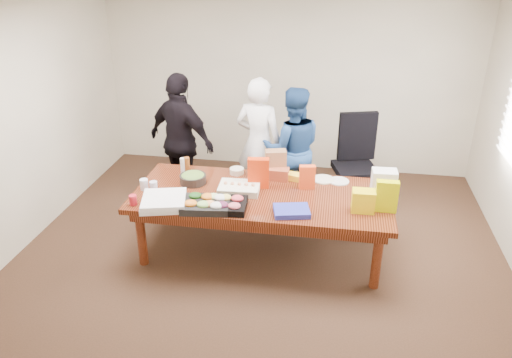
% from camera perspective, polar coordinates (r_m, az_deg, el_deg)
% --- Properties ---
extents(floor, '(5.50, 5.00, 0.02)m').
position_cam_1_polar(floor, '(5.78, 0.63, -8.41)').
color(floor, '#47301E').
rests_on(floor, ground).
extents(ceiling, '(5.50, 5.00, 0.02)m').
position_cam_1_polar(ceiling, '(4.82, 0.79, 19.49)').
color(ceiling, white).
rests_on(ceiling, wall_back).
extents(wall_back, '(5.50, 0.04, 2.70)m').
position_cam_1_polar(wall_back, '(7.51, 3.71, 11.10)').
color(wall_back, beige).
rests_on(wall_back, floor).
extents(wall_front, '(5.50, 0.04, 2.70)m').
position_cam_1_polar(wall_front, '(3.01, -6.90, -13.12)').
color(wall_front, beige).
rests_on(wall_front, floor).
extents(wall_left, '(0.04, 5.00, 2.70)m').
position_cam_1_polar(wall_left, '(6.17, -25.55, 5.38)').
color(wall_left, beige).
rests_on(wall_left, floor).
extents(conference_table, '(2.80, 1.20, 0.75)m').
position_cam_1_polar(conference_table, '(5.57, 0.65, -5.12)').
color(conference_table, '#4C1C0F').
rests_on(conference_table, floor).
extents(office_chair, '(0.76, 0.76, 1.20)m').
position_cam_1_polar(office_chair, '(6.57, 11.40, 1.50)').
color(office_chair, black).
rests_on(office_chair, floor).
extents(person_center, '(0.71, 0.55, 1.73)m').
position_cam_1_polar(person_center, '(6.46, 0.34, 4.20)').
color(person_center, white).
rests_on(person_center, floor).
extents(person_right, '(0.90, 0.77, 1.63)m').
position_cam_1_polar(person_right, '(6.41, 4.19, 3.48)').
color(person_right, navy).
rests_on(person_right, floor).
extents(person_left, '(1.13, 0.85, 1.78)m').
position_cam_1_polar(person_left, '(6.52, -8.59, 4.35)').
color(person_left, black).
rests_on(person_left, floor).
extents(veggie_tray, '(0.53, 0.44, 0.07)m').
position_cam_1_polar(veggie_tray, '(5.12, -5.82, -2.96)').
color(veggie_tray, black).
rests_on(veggie_tray, conference_table).
extents(fruit_tray, '(0.49, 0.39, 0.07)m').
position_cam_1_polar(fruit_tray, '(5.10, -3.75, -3.03)').
color(fruit_tray, black).
rests_on(fruit_tray, conference_table).
extents(sheet_cake, '(0.46, 0.35, 0.08)m').
position_cam_1_polar(sheet_cake, '(5.43, -1.95, -1.05)').
color(sheet_cake, white).
rests_on(sheet_cake, conference_table).
extents(salad_bowl, '(0.31, 0.31, 0.10)m').
position_cam_1_polar(salad_bowl, '(5.66, -7.29, 0.01)').
color(salad_bowl, black).
rests_on(salad_bowl, conference_table).
extents(chip_bag_blue, '(0.41, 0.34, 0.05)m').
position_cam_1_polar(chip_bag_blue, '(5.01, 4.12, -3.70)').
color(chip_bag_blue, '#2931A6').
rests_on(chip_bag_blue, conference_table).
extents(chip_bag_red, '(0.25, 0.13, 0.34)m').
position_cam_1_polar(chip_bag_red, '(5.47, 0.28, 0.70)').
color(chip_bag_red, red).
rests_on(chip_bag_red, conference_table).
extents(chip_bag_yellow, '(0.22, 0.09, 0.33)m').
position_cam_1_polar(chip_bag_yellow, '(5.15, 14.83, -1.93)').
color(chip_bag_yellow, '#D7E200').
rests_on(chip_bag_yellow, conference_table).
extents(chip_bag_orange, '(0.19, 0.11, 0.27)m').
position_cam_1_polar(chip_bag_orange, '(5.48, 5.92, 0.22)').
color(chip_bag_orange, '#EE4B1B').
rests_on(chip_bag_orange, conference_table).
extents(mayo_jar, '(0.09, 0.09, 0.14)m').
position_cam_1_polar(mayo_jar, '(5.73, 0.81, 0.80)').
color(mayo_jar, white).
rests_on(mayo_jar, conference_table).
extents(mustard_bottle, '(0.06, 0.06, 0.18)m').
position_cam_1_polar(mustard_bottle, '(5.70, -0.34, 0.91)').
color(mustard_bottle, yellow).
rests_on(mustard_bottle, conference_table).
extents(dressing_bottle, '(0.07, 0.07, 0.21)m').
position_cam_1_polar(dressing_bottle, '(5.87, -7.97, 1.53)').
color(dressing_bottle, brown).
rests_on(dressing_bottle, conference_table).
extents(ranch_bottle, '(0.08, 0.08, 0.20)m').
position_cam_1_polar(ranch_bottle, '(5.87, -8.40, 1.48)').
color(ranch_bottle, silver).
rests_on(ranch_bottle, conference_table).
extents(banana_bunch, '(0.24, 0.18, 0.07)m').
position_cam_1_polar(banana_bunch, '(5.70, 4.72, 0.23)').
color(banana_bunch, yellow).
rests_on(banana_bunch, conference_table).
extents(bread_loaf, '(0.34, 0.15, 0.13)m').
position_cam_1_polar(bread_loaf, '(5.70, 2.12, 0.62)').
color(bread_loaf, '#9C4527').
rests_on(bread_loaf, conference_table).
extents(kraft_bag, '(0.27, 0.19, 0.31)m').
position_cam_1_polar(kraft_bag, '(5.76, 2.28, 1.85)').
color(kraft_bag, '#90603E').
rests_on(kraft_bag, conference_table).
extents(red_cup, '(0.09, 0.09, 0.11)m').
position_cam_1_polar(red_cup, '(5.30, -14.00, -2.36)').
color(red_cup, red).
rests_on(red_cup, conference_table).
extents(clear_cup_a, '(0.11, 0.11, 0.12)m').
position_cam_1_polar(clear_cup_a, '(5.53, -11.73, -0.87)').
color(clear_cup_a, silver).
rests_on(clear_cup_a, conference_table).
extents(clear_cup_b, '(0.09, 0.09, 0.12)m').
position_cam_1_polar(clear_cup_b, '(5.59, -12.79, -0.62)').
color(clear_cup_b, white).
rests_on(clear_cup_b, conference_table).
extents(pizza_box_lower, '(0.54, 0.54, 0.05)m').
position_cam_1_polar(pizza_box_lower, '(5.24, -10.68, -2.73)').
color(pizza_box_lower, white).
rests_on(pizza_box_lower, conference_table).
extents(pizza_box_upper, '(0.53, 0.53, 0.05)m').
position_cam_1_polar(pizza_box_upper, '(5.19, -10.58, -2.35)').
color(pizza_box_upper, white).
rests_on(pizza_box_upper, pizza_box_lower).
extents(plate_a, '(0.29, 0.29, 0.01)m').
position_cam_1_polar(plate_a, '(5.74, 9.53, -0.24)').
color(plate_a, silver).
rests_on(plate_a, conference_table).
extents(plate_b, '(0.27, 0.27, 0.02)m').
position_cam_1_polar(plate_b, '(5.75, 7.77, -0.04)').
color(plate_b, beige).
rests_on(plate_b, conference_table).
extents(dip_bowl_a, '(0.17, 0.17, 0.06)m').
position_cam_1_polar(dip_bowl_a, '(5.64, 5.82, -0.20)').
color(dip_bowl_a, beige).
rests_on(dip_bowl_a, conference_table).
extents(dip_bowl_b, '(0.20, 0.20, 0.07)m').
position_cam_1_polar(dip_bowl_b, '(5.85, -2.23, 0.93)').
color(dip_bowl_b, beige).
rests_on(dip_bowl_b, conference_table).
extents(grocery_bag_white, '(0.27, 0.20, 0.28)m').
position_cam_1_polar(grocery_bag_white, '(5.50, 14.53, -0.37)').
color(grocery_bag_white, white).
rests_on(grocery_bag_white, conference_table).
extents(grocery_bag_yellow, '(0.23, 0.16, 0.23)m').
position_cam_1_polar(grocery_bag_yellow, '(5.12, 12.27, -2.48)').
color(grocery_bag_yellow, yellow).
rests_on(grocery_bag_yellow, conference_table).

